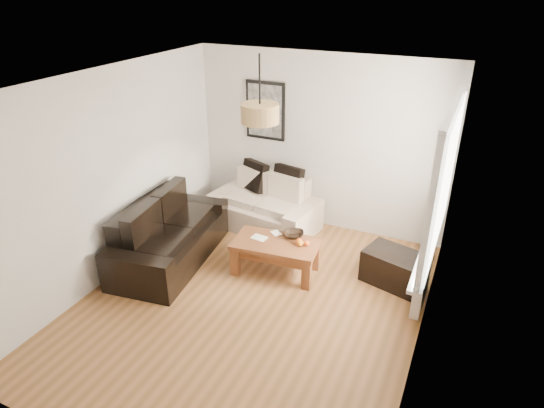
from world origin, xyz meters
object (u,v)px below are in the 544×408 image
at_px(sofa_leather, 170,232).
at_px(coffee_table, 276,257).
at_px(loveseat_cream, 265,204).
at_px(ottoman, 395,268).

bearing_deg(sofa_leather, coffee_table, -85.22).
distance_m(sofa_leather, coffee_table, 1.47).
relative_size(loveseat_cream, coffee_table, 1.46).
height_order(loveseat_cream, coffee_table, loveseat_cream).
xyz_separation_m(sofa_leather, coffee_table, (1.42, 0.32, -0.19)).
relative_size(loveseat_cream, sofa_leather, 0.83).
bearing_deg(sofa_leather, ottoman, -83.87).
xyz_separation_m(coffee_table, ottoman, (1.46, 0.40, -0.01)).
relative_size(sofa_leather, coffee_table, 1.75).
distance_m(loveseat_cream, coffee_table, 1.25).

